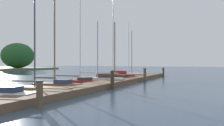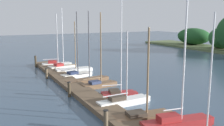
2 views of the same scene
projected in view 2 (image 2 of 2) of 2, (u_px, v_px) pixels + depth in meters
name	position (u px, v px, depth m)	size (l,w,h in m)	color
dock_pier	(84.00, 93.00, 20.29)	(31.57, 1.80, 0.35)	brown
sailboat_0	(57.00, 64.00, 32.21)	(1.79, 3.84, 6.71)	white
sailboat_1	(62.00, 66.00, 30.63)	(1.75, 3.50, 7.33)	silver
sailboat_2	(75.00, 70.00, 28.89)	(1.46, 4.26, 5.82)	white
sailboat_3	(77.00, 74.00, 26.62)	(1.80, 3.63, 6.83)	silver
sailboat_4	(88.00, 79.00, 24.43)	(1.45, 4.55, 6.83)	brown
sailboat_5	(100.00, 83.00, 22.69)	(1.25, 3.47, 6.65)	brown
sailboat_6	(119.00, 93.00, 19.90)	(1.81, 3.01, 8.04)	maroon
sailboat_7	(124.00, 100.00, 17.98)	(0.98, 4.19, 5.28)	white
sailboat_8	(144.00, 115.00, 15.34)	(1.58, 4.02, 5.64)	brown
sailboat_9	(178.00, 121.00, 14.15)	(1.58, 4.50, 8.39)	maroon
mooring_piling_0	(36.00, 61.00, 31.90)	(0.28, 0.28, 1.47)	#3D3323
mooring_piling_1	(47.00, 74.00, 25.83)	(0.29, 0.29, 1.06)	brown
mooring_piling_2	(69.00, 89.00, 19.82)	(0.28, 0.28, 1.21)	#3D3323
mooring_piling_3	(106.00, 120.00, 13.81)	(0.29, 0.29, 1.20)	brown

